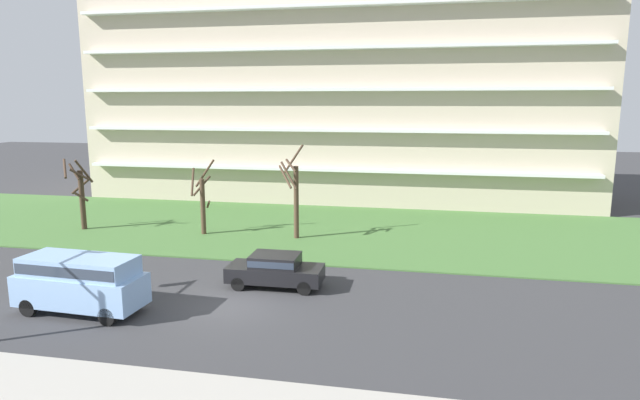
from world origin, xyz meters
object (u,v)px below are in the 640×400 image
object	(u,v)px
tree_far_left	(81,193)
sedan_black_near_left	(275,269)
tree_center	(295,195)
tree_left	(202,201)
van_blue_center_left	(80,280)

from	to	relation	value
tree_far_left	sedan_black_near_left	world-z (taller)	tree_far_left
tree_center	tree_left	bearing A→B (deg)	-179.80
tree_far_left	tree_left	xyz separation A→B (m)	(8.39, 0.48, -0.29)
tree_center	sedan_black_near_left	bearing A→B (deg)	-81.95
van_blue_center_left	sedan_black_near_left	bearing A→B (deg)	36.07
tree_left	tree_center	world-z (taller)	tree_center
tree_far_left	sedan_black_near_left	bearing A→B (deg)	-27.72
tree_left	sedan_black_near_left	bearing A→B (deg)	-49.98
tree_left	tree_far_left	bearing A→B (deg)	-176.75
tree_far_left	van_blue_center_left	bearing A→B (deg)	-55.34
sedan_black_near_left	van_blue_center_left	size ratio (longest dim) A/B	0.84
tree_far_left	van_blue_center_left	size ratio (longest dim) A/B	0.91
sedan_black_near_left	van_blue_center_left	world-z (taller)	van_blue_center_left
tree_far_left	sedan_black_near_left	size ratio (longest dim) A/B	1.09
van_blue_center_left	tree_far_left	bearing A→B (deg)	127.64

